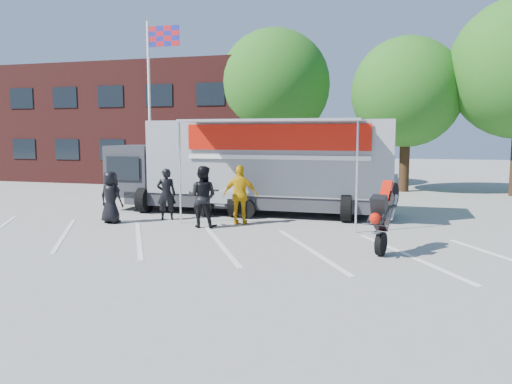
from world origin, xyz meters
The scene contains 13 objects.
ground centered at (0.00, 0.00, 0.00)m, with size 100.00×100.00×0.00m, color gray.
parking_bay_lines centered at (0.00, 1.00, 0.01)m, with size 18.00×5.00×0.01m, color white.
office_building centered at (-10.00, 18.00, 3.50)m, with size 18.00×8.00×7.00m, color #4C1B18.
flagpole centered at (-6.24, 10.00, 5.05)m, with size 1.61×0.12×8.00m.
tree_left centered at (-2.00, 16.00, 5.57)m, with size 6.12×6.12×8.64m.
tree_mid centered at (5.00, 15.00, 4.94)m, with size 5.44×5.44×7.68m.
transporter_truck centered at (-0.27, 6.28, 0.00)m, with size 10.59×5.10×3.37m, color gray, non-canonical shape.
parked_motorcycle centered at (-1.09, 5.00, 0.00)m, with size 0.76×2.28×1.19m, color #ACACB1, non-canonical shape.
stunt_bike_rider centered at (4.50, 1.43, 0.00)m, with size 0.77×1.63×1.91m, color black, non-canonical shape.
spectator_leather_a centered at (-4.29, 2.99, 0.85)m, with size 0.83×0.54×1.70m, color black.
spectator_leather_b centered at (-2.83, 4.06, 0.87)m, with size 0.64×0.42×1.75m, color black.
spectator_leather_c centered at (-1.15, 3.13, 0.96)m, with size 0.93×0.73×1.92m, color black.
spectator_hivis centered at (-0.17, 3.94, 0.95)m, with size 1.12×0.46×1.90m, color #DFA80B.
Camera 1 is at (4.62, -11.20, 2.90)m, focal length 35.00 mm.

